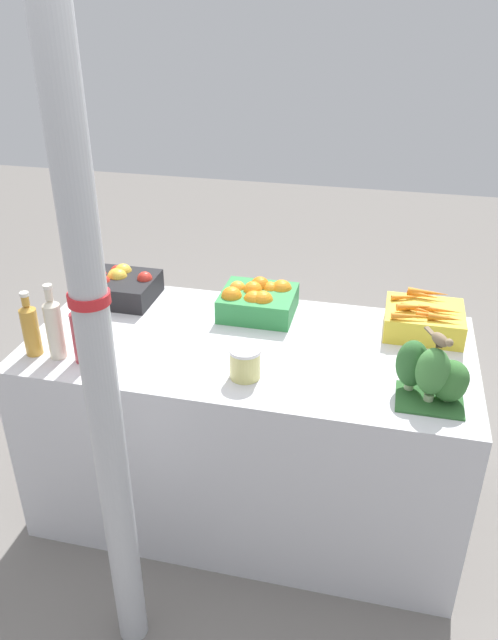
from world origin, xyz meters
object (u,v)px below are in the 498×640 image
support_pole (94,338)px  broccoli_pile (435,374)px  pickle_jar (245,363)px  apple_crate (119,285)px  orange_crate (258,300)px  sparrow_bird (441,340)px  juice_bottle_amber (30,328)px  juice_bottle_cloudy (54,327)px  juice_bottle_ruby (82,333)px  carrot_crate (424,319)px

support_pole → broccoli_pile: bearing=28.2°
broccoli_pile → pickle_jar: (-0.64, -0.01, -0.04)m
apple_crate → orange_crate: orange_crate is taller
pickle_jar → sparrow_bird: 0.66m
orange_crate → pickle_jar: orange_crate is taller
orange_crate → juice_bottle_amber: size_ratio=1.19×
support_pole → broccoli_pile: support_pole is taller
juice_bottle_amber → juice_bottle_cloudy: juice_bottle_cloudy is taller
juice_bottle_amber → juice_bottle_ruby: bearing=0.0°
carrot_crate → juice_bottle_amber: juice_bottle_amber is taller
support_pole → juice_bottle_cloudy: 0.67m
broccoli_pile → juice_bottle_cloudy: 1.35m
juice_bottle_ruby → sparrow_bird: (1.24, 0.04, 0.12)m
support_pole → carrot_crate: size_ratio=8.01×
juice_bottle_amber → juice_bottle_cloudy: 0.10m
juice_bottle_amber → juice_bottle_cloudy: bearing=0.0°
broccoli_pile → juice_bottle_ruby: size_ratio=0.89×
pickle_jar → sparrow_bird: size_ratio=0.99×
support_pole → juice_bottle_ruby: support_pole is taller
orange_crate → carrot_crate: bearing=-0.0°
orange_crate → sparrow_bird: sparrow_bird is taller
juice_bottle_cloudy → sparrow_bird: (1.34, 0.04, 0.10)m
support_pole → pickle_jar: 0.66m
pickle_jar → sparrow_bird: (0.64, 0.01, 0.17)m
support_pole → pickle_jar: size_ratio=21.01×
support_pole → sparrow_bird: 1.07m
orange_crate → apple_crate: bearing=179.5°
orange_crate → carrot_crate: (0.67, -0.00, -0.01)m
apple_crate → sparrow_bird: size_ratio=2.59×
juice_bottle_amber → pickle_jar: size_ratio=2.21×
sparrow_bird → orange_crate: bearing=-159.8°
juice_bottle_amber → carrot_crate: bearing=19.6°
apple_crate → juice_bottle_cloudy: juice_bottle_cloudy is taller
apple_crate → pickle_jar: apple_crate is taller
support_pole → apple_crate: bearing=111.8°
support_pole → carrot_crate: (0.91, 0.97, -0.34)m
support_pole → juice_bottle_ruby: (-0.31, 0.46, -0.28)m
orange_crate → sparrow_bird: (0.70, -0.47, 0.17)m
juice_bottle_ruby → orange_crate: bearing=43.2°
broccoli_pile → juice_bottle_cloudy: (-1.35, -0.04, 0.03)m
support_pole → juice_bottle_amber: 0.74m
juice_bottle_amber → juice_bottle_cloudy: size_ratio=0.86×
sparrow_bird → broccoli_pile: bearing=128.4°
juice_bottle_cloudy → juice_bottle_ruby: bearing=0.0°
support_pole → juice_bottle_ruby: 0.62m
support_pole → juice_bottle_amber: size_ratio=9.52×
juice_bottle_ruby → pickle_jar: (0.60, 0.03, -0.06)m
carrot_crate → juice_bottle_amber: size_ratio=1.19×
juice_bottle_ruby → support_pole: bearing=-56.4°
support_pole → apple_crate: 1.10m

